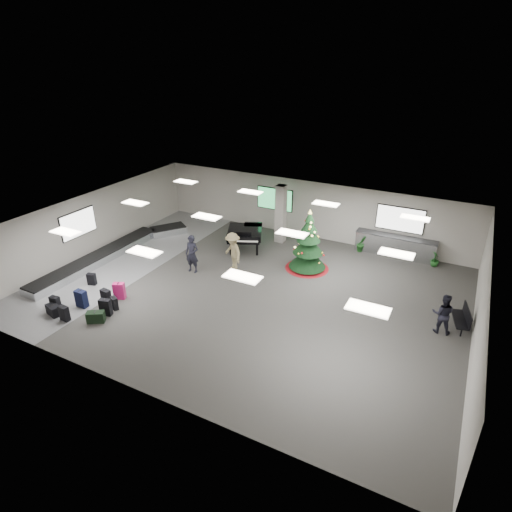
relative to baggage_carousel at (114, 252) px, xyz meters
The scene contains 22 objects.
ground 7.84m from the baggage_carousel, ahead, with size 18.00×18.00×0.00m, color #383633.
room_envelope 7.79m from the baggage_carousel, ahead, with size 18.02×14.02×3.21m.
baggage_carousel is the anchor object (origin of this frame).
service_counter 14.50m from the baggage_carousel, 27.67° to the left, with size 4.05×0.65×1.08m.
suitcase_0 5.84m from the baggage_carousel, 64.20° to the right, with size 0.42×0.25×0.65m.
suitcase_1 5.62m from the baggage_carousel, 48.77° to the right, with size 0.50×0.36×0.73m.
pink_suitcase 4.47m from the baggage_carousel, 42.57° to the right, with size 0.53×0.43×0.75m.
suitcase_3 4.72m from the baggage_carousel, 49.32° to the right, with size 0.45×0.28×0.67m.
navy_suitcase 4.85m from the baggage_carousel, 60.82° to the right, with size 0.49×0.28×0.77m.
suitcase_5 5.15m from the baggage_carousel, 71.91° to the right, with size 0.42×0.25×0.62m.
green_duffel 6.05m from the baggage_carousel, 52.18° to the right, with size 0.74×0.64×0.47m.
suitcase_7 5.25m from the baggage_carousel, 45.37° to the right, with size 0.42×0.34×0.56m.
suitcase_8 3.01m from the baggage_carousel, 64.14° to the right, with size 0.42×0.32×0.57m.
black_duffel 5.51m from the baggage_carousel, 70.66° to the right, with size 0.72×0.51×0.45m.
christmas_tree 9.97m from the baggage_carousel, 19.40° to the left, with size 2.13×2.13×3.03m.
grand_piano 6.85m from the baggage_carousel, 34.47° to the left, with size 2.48×2.75×1.28m.
bench 16.49m from the baggage_carousel, ahead, with size 0.77×1.45×0.88m.
traveler_a 4.71m from the baggage_carousel, ahead, with size 0.67×0.44×1.85m, color black.
traveler_b 6.47m from the baggage_carousel, 13.76° to the left, with size 1.23×0.71×1.90m, color #98885E.
traveler_bench 15.74m from the baggage_carousel, ahead, with size 0.78×0.61×1.61m, color black.
potted_plant_left 12.89m from the baggage_carousel, 29.79° to the left, with size 0.48×0.39×0.87m, color #15431C.
potted_plant_right 16.17m from the baggage_carousel, 23.36° to the left, with size 0.40×0.40×0.71m, color #15431C.
Camera 1 is at (7.87, -14.36, 9.64)m, focal length 30.00 mm.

